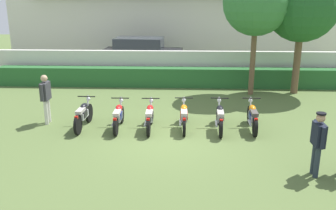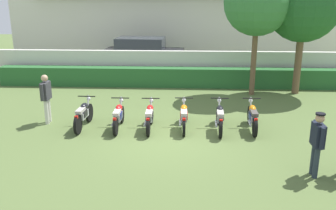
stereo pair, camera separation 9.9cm
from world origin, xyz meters
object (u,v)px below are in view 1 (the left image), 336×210
at_px(officer_0, 318,139).
at_px(motorcycle_in_row_2, 150,117).
at_px(motorcycle_in_row_3, 184,116).
at_px(motorcycle_in_row_5, 252,117).
at_px(tree_far_side, 303,6).
at_px(motorcycle_in_row_4, 220,117).
at_px(motorcycle_in_row_0, 83,115).
at_px(motorcycle_in_row_1, 118,116).
at_px(parked_car, 142,54).
at_px(inspector_person, 46,95).
at_px(tree_near_inspector, 257,2).

bearing_deg(officer_0, motorcycle_in_row_2, -34.72).
distance_m(motorcycle_in_row_3, officer_0, 4.52).
xyz_separation_m(motorcycle_in_row_5, officer_0, (0.98, -3.14, 0.49)).
distance_m(tree_far_side, motorcycle_in_row_4, 7.08).
relative_size(motorcycle_in_row_0, motorcycle_in_row_3, 1.02).
height_order(motorcycle_in_row_1, motorcycle_in_row_3, motorcycle_in_row_1).
height_order(parked_car, inspector_person, parked_car).
xyz_separation_m(parked_car, motorcycle_in_row_3, (2.45, -9.67, -0.50)).
bearing_deg(officer_0, motorcycle_in_row_4, -55.87).
bearing_deg(officer_0, motorcycle_in_row_1, -29.27).
relative_size(motorcycle_in_row_4, inspector_person, 1.15).
height_order(motorcycle_in_row_0, motorcycle_in_row_4, motorcycle_in_row_0).
xyz_separation_m(motorcycle_in_row_5, inspector_person, (-6.91, 0.35, 0.55)).
distance_m(motorcycle_in_row_0, motorcycle_in_row_1, 1.18).
bearing_deg(tree_far_side, motorcycle_in_row_1, -145.11).
bearing_deg(tree_far_side, motorcycle_in_row_0, -149.36).
distance_m(inspector_person, officer_0, 8.63).
bearing_deg(motorcycle_in_row_0, tree_far_side, -57.08).
bearing_deg(motorcycle_in_row_4, motorcycle_in_row_3, 87.52).
distance_m(parked_car, motorcycle_in_row_0, 9.78).
xyz_separation_m(parked_car, motorcycle_in_row_0, (-0.87, -9.73, -0.48)).
xyz_separation_m(tree_near_inspector, inspector_person, (-7.65, -4.18, -2.94)).
distance_m(tree_near_inspector, officer_0, 8.23).
height_order(motorcycle_in_row_4, motorcycle_in_row_5, motorcycle_in_row_4).
distance_m(tree_near_inspector, motorcycle_in_row_0, 8.53).
bearing_deg(motorcycle_in_row_0, motorcycle_in_row_3, -86.70).
bearing_deg(motorcycle_in_row_3, motorcycle_in_row_2, 94.99).
bearing_deg(parked_car, inspector_person, -99.24).
relative_size(motorcycle_in_row_0, motorcycle_in_row_1, 1.03).
bearing_deg(parked_car, motorcycle_in_row_4, -65.49).
height_order(motorcycle_in_row_0, motorcycle_in_row_2, motorcycle_in_row_0).
bearing_deg(motorcycle_in_row_5, parked_car, 27.60).
height_order(motorcycle_in_row_1, inspector_person, inspector_person).
height_order(motorcycle_in_row_4, officer_0, officer_0).
bearing_deg(inspector_person, motorcycle_in_row_1, -10.23).
bearing_deg(motorcycle_in_row_2, motorcycle_in_row_3, -84.81).
bearing_deg(tree_far_side, motorcycle_in_row_5, -119.40).
relative_size(tree_far_side, motorcycle_in_row_4, 2.76).
relative_size(tree_near_inspector, officer_0, 3.33).
height_order(tree_far_side, motorcycle_in_row_4, tree_far_side).
height_order(parked_car, motorcycle_in_row_2, parked_car).
xyz_separation_m(tree_near_inspector, tree_far_side, (2.00, 0.32, -0.14)).
relative_size(parked_car, motorcycle_in_row_3, 2.53).
distance_m(motorcycle_in_row_0, motorcycle_in_row_5, 5.56).
height_order(tree_far_side, motorcycle_in_row_3, tree_far_side).
distance_m(motorcycle_in_row_1, officer_0, 6.17).
bearing_deg(motorcycle_in_row_1, tree_far_side, -55.86).
bearing_deg(motorcycle_in_row_1, motorcycle_in_row_3, -87.86).
xyz_separation_m(motorcycle_in_row_0, motorcycle_in_row_5, (5.56, 0.06, -0.01)).
relative_size(parked_car, motorcycle_in_row_4, 2.37).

